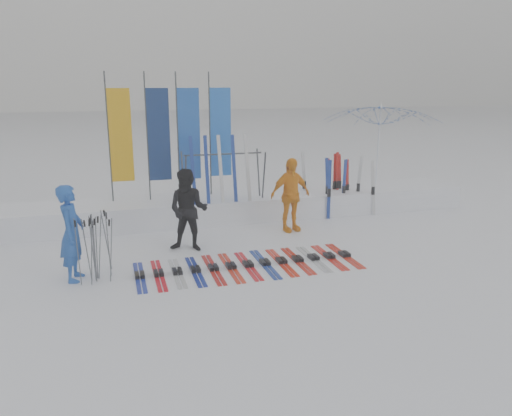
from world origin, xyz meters
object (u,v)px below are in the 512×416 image
object	(u,v)px
tent_canopy	(379,154)
ski_rack	(223,170)
ski_row	(248,264)
person_blue	(72,233)
person_yellow	(290,195)
person_black	(188,210)

from	to	relation	value
tent_canopy	ski_rack	distance (m)	4.88
ski_row	person_blue	bearing A→B (deg)	175.66
person_blue	person_yellow	xyz separation A→B (m)	(4.87, 1.83, 0.01)
person_yellow	ski_row	bearing A→B (deg)	-138.78
person_yellow	ski_rack	distance (m)	1.88
person_black	tent_canopy	distance (m)	6.63
person_yellow	tent_canopy	distance (m)	3.99
person_blue	ski_row	size ratio (longest dim) A/B	0.41
person_yellow	ski_rack	world-z (taller)	ski_rack
person_blue	ski_row	bearing A→B (deg)	-84.07
person_black	ski_rack	distance (m)	2.36
person_yellow	ski_rack	size ratio (longest dim) A/B	0.88
person_blue	ski_rack	xyz separation A→B (m)	(3.50, 3.03, 0.49)
person_black	ski_rack	world-z (taller)	ski_rack
tent_canopy	ski_rack	bearing A→B (deg)	-171.76
tent_canopy	person_black	bearing A→B (deg)	-156.22
ski_row	ski_rack	bearing A→B (deg)	85.30
person_black	ski_rack	xyz separation A→B (m)	(1.22, 1.96, 0.50)
person_yellow	ski_row	distance (m)	2.78
person_blue	tent_canopy	distance (m)	9.14
person_blue	ski_row	xyz separation A→B (m)	(3.23, -0.24, -0.85)
tent_canopy	ski_row	distance (m)	6.62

